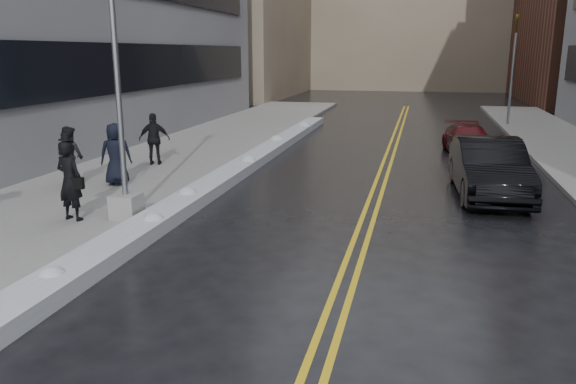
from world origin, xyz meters
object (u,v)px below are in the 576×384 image
Objects in this scene: traffic_signal at (513,65)px; car_maroon at (468,140)px; pedestrian_fedora at (70,181)px; pedestrian_b at (70,156)px; car_black at (489,168)px; lamppost at (120,122)px; pedestrian_d at (154,139)px; pedestrian_c at (116,154)px.

traffic_signal is 10.82m from car_maroon.
pedestrian_fedora is 3.87m from pedestrian_b.
lamppost is at bearing -154.67° from car_black.
pedestrian_fedora is (-1.20, -0.46, -1.40)m from lamppost.
pedestrian_d is (-14.18, -15.61, -2.32)m from traffic_signal.
traffic_signal is at bearing -111.16° from pedestrian_b.
car_maroon is at bearing -105.96° from traffic_signal.
lamppost is 15.04m from car_maroon.
pedestrian_b is (-3.37, 2.75, -1.47)m from lamppost.
pedestrian_c is at bearing 123.09° from lamppost.
pedestrian_b is 1.36m from pedestrian_c.
lamppost is 24.98m from traffic_signal.
lamppost is at bearing -133.01° from car_maroon.
pedestrian_c is 0.37× the size of car_black.
pedestrian_d is at bearing -88.19° from pedestrian_b.
car_maroon is (10.13, 12.41, -0.53)m from pedestrian_fedora.
car_maroon is at bearing 87.22° from car_black.
lamppost is 4.59m from pedestrian_b.
lamppost is at bearing 91.22° from pedestrian_d.
lamppost is 6.97m from pedestrian_d.
traffic_signal is at bearing -110.19° from pedestrian_fedora.
pedestrian_fedora is at bearing -159.10° from lamppost.
pedestrian_fedora is at bearing -155.54° from car_black.
car_black is (12.37, 2.18, -0.22)m from pedestrian_b.
pedestrian_d is at bearing -70.37° from pedestrian_fedora.
traffic_signal is 3.13× the size of pedestrian_c.
pedestrian_fedora is 1.03× the size of pedestrian_c.
pedestrian_c is (-2.09, 3.21, -1.42)m from lamppost.
car_black is (-2.80, -17.07, -2.55)m from traffic_signal.
pedestrian_d reaches higher than pedestrian_b.
pedestrian_d is at bearing -113.20° from pedestrian_c.
lamppost is 1.90m from pedestrian_fedora.
pedestrian_c is 11.23m from car_black.
lamppost reaches higher than pedestrian_c.
traffic_signal is 26.05m from pedestrian_fedora.
traffic_signal is at bearing -154.81° from pedestrian_c.
traffic_signal is 1.16× the size of car_black.
pedestrian_fedora is at bearing 80.57° from pedestrian_d.
pedestrian_fedora is 1.05× the size of pedestrian_d.
pedestrian_b is at bearing -8.57° from pedestrian_c.
car_black is 7.03m from car_maroon.
pedestrian_fedora is at bearing -120.06° from traffic_signal.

